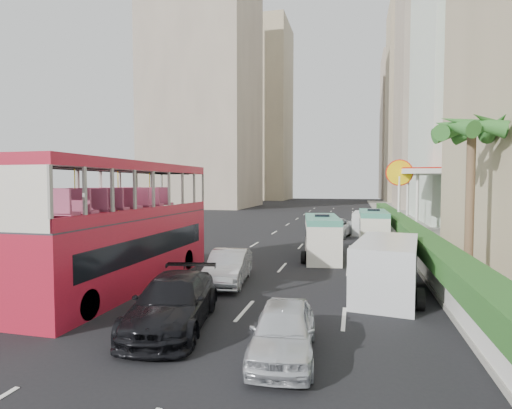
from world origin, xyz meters
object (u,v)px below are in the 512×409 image
(double_decker_bus, at_px, (126,224))
(van_asset, at_px, (334,237))
(car_silver_lane_a, at_px, (229,283))
(palm_tree, at_px, (470,203))
(car_black, at_px, (173,327))
(minibus_far, at_px, (373,228))
(panel_van_far, at_px, (365,223))
(minibus_near, at_px, (322,237))
(shell_station, at_px, (436,200))
(panel_van_near, at_px, (387,267))
(car_silver_lane_b, at_px, (283,356))

(double_decker_bus, height_order, van_asset, double_decker_bus)
(car_silver_lane_a, height_order, palm_tree, palm_tree)
(car_black, relative_size, minibus_far, 0.95)
(minibus_far, distance_m, panel_van_far, 6.55)
(minibus_near, height_order, shell_station, shell_station)
(palm_tree, bearing_deg, car_silver_lane_a, -165.09)
(van_asset, height_order, minibus_near, minibus_near)
(double_decker_bus, relative_size, car_silver_lane_a, 2.61)
(shell_station, bearing_deg, panel_van_near, -104.66)
(palm_tree, relative_size, shell_station, 0.80)
(double_decker_bus, distance_m, van_asset, 19.29)
(car_silver_lane_b, bearing_deg, palm_tree, 49.77)
(van_asset, height_order, palm_tree, palm_tree)
(minibus_far, height_order, palm_tree, palm_tree)
(car_silver_lane_a, height_order, minibus_far, minibus_far)
(minibus_near, xyz_separation_m, minibus_far, (3.02, 5.65, -0.00))
(panel_van_far, xyz_separation_m, shell_station, (6.09, 2.78, 1.85))
(minibus_far, relative_size, panel_van_near, 1.02)
(minibus_near, relative_size, minibus_far, 1.00)
(van_asset, height_order, minibus_far, minibus_far)
(palm_tree, height_order, shell_station, palm_tree)
(car_black, xyz_separation_m, palm_tree, (9.83, 7.92, 3.38))
(car_black, bearing_deg, van_asset, 70.26)
(panel_van_far, bearing_deg, car_black, -100.30)
(minibus_near, bearing_deg, minibus_far, 54.23)
(double_decker_bus, bearing_deg, car_silver_lane_b, -34.42)
(van_asset, xyz_separation_m, minibus_near, (-0.18, -9.55, 1.18))
(car_silver_lane_b, relative_size, minibus_near, 0.71)
(car_silver_lane_b, xyz_separation_m, van_asset, (0.05, 22.70, 0.00))
(panel_van_far, height_order, palm_tree, palm_tree)
(van_asset, distance_m, minibus_near, 9.63)
(double_decker_bus, xyz_separation_m, van_asset, (7.49, 17.60, -2.53))
(shell_station, bearing_deg, van_asset, -147.61)
(car_silver_lane_a, distance_m, van_asset, 16.60)
(car_silver_lane_a, distance_m, palm_tree, 10.73)
(minibus_near, relative_size, panel_van_near, 1.02)
(palm_tree, distance_m, shell_station, 19.14)
(panel_van_near, xyz_separation_m, shell_station, (5.72, 21.86, 1.71))
(van_asset, height_order, panel_van_near, panel_van_near)
(van_asset, bearing_deg, shell_station, 41.82)
(car_silver_lane_b, bearing_deg, double_decker_bus, 140.31)
(double_decker_bus, xyz_separation_m, car_silver_lane_a, (3.95, 1.38, -2.53))
(car_black, distance_m, minibus_far, 18.77)
(car_silver_lane_b, xyz_separation_m, panel_van_far, (2.47, 25.32, 0.90))
(panel_van_far, bearing_deg, panel_van_near, -85.36)
(double_decker_bus, xyz_separation_m, car_black, (3.97, -3.92, -2.53))
(car_silver_lane_b, bearing_deg, shell_station, 67.78)
(van_asset, distance_m, minibus_far, 4.97)
(car_silver_lane_a, relative_size, palm_tree, 0.66)
(minibus_far, distance_m, panel_van_near, 12.55)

